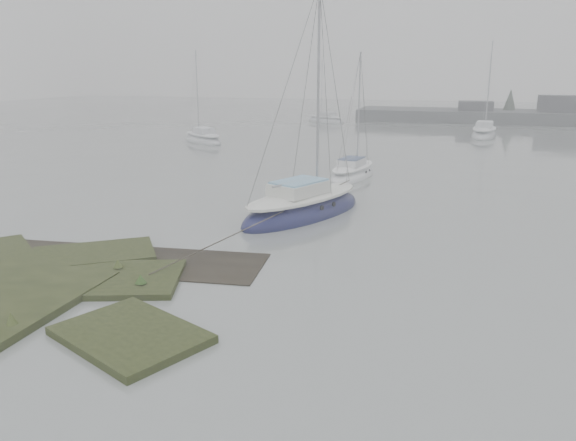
{
  "coord_description": "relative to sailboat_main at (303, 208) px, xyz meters",
  "views": [
    {
      "loc": [
        7.57,
        -11.22,
        6.28
      ],
      "look_at": [
        2.94,
        4.63,
        1.8
      ],
      "focal_mm": 35.0,
      "sensor_mm": 36.0,
      "label": 1
    }
  ],
  "objects": [
    {
      "name": "sailboat_far_a",
      "position": [
        -15.0,
        22.25,
        -0.06
      ],
      "size": [
        5.82,
        5.36,
        8.43
      ],
      "rotation": [
        0.0,
        0.0,
        0.87
      ],
      "color": "#A3A7AB",
      "rests_on": "ground"
    },
    {
      "name": "sailboat_far_c",
      "position": [
        -8.77,
        43.98,
        -0.08
      ],
      "size": [
        5.75,
        4.47,
        7.91
      ],
      "rotation": [
        0.0,
        0.0,
        1.03
      ],
      "color": "#A9B0B3",
      "rests_on": "ground"
    },
    {
      "name": "sailboat_far_b",
      "position": [
        8.96,
        33.55,
        -0.03
      ],
      "size": [
        2.96,
        6.94,
        9.51
      ],
      "rotation": [
        0.0,
        0.0,
        -0.11
      ],
      "color": "#A1A6A9",
      "rests_on": "ground"
    },
    {
      "name": "ground",
      "position": [
        -1.49,
        18.01,
        -0.33
      ],
      "size": [
        160.0,
        160.0,
        0.0
      ],
      "primitive_type": "plane",
      "color": "slate",
      "rests_on": "ground"
    },
    {
      "name": "sailboat_main",
      "position": [
        0.0,
        0.0,
        0.0
      ],
      "size": [
        5.29,
        7.78,
        10.49
      ],
      "rotation": [
        0.0,
        0.0,
        -0.43
      ],
      "color": "#11143C",
      "rests_on": "ground"
    },
    {
      "name": "sailboat_white",
      "position": [
        0.55,
        9.5,
        -0.08
      ],
      "size": [
        2.76,
        5.76,
        7.8
      ],
      "rotation": [
        0.0,
        0.0,
        -0.18
      ],
      "color": "silver",
      "rests_on": "ground"
    }
  ]
}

